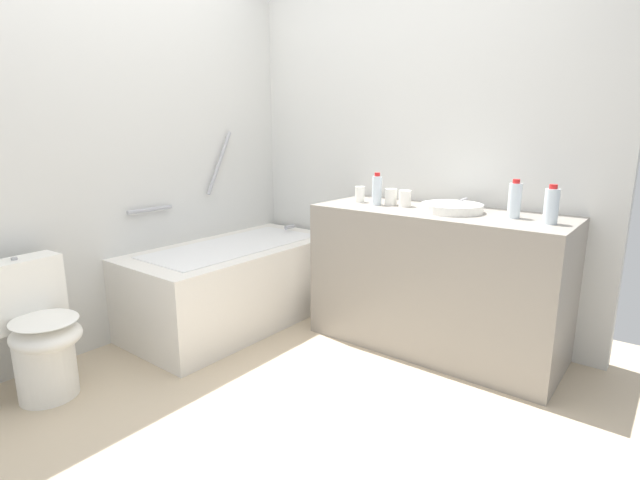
{
  "coord_description": "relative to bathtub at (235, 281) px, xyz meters",
  "views": [
    {
      "loc": [
        -1.48,
        -1.61,
        1.32
      ],
      "look_at": [
        0.69,
        0.08,
        0.69
      ],
      "focal_mm": 26.93,
      "sensor_mm": 36.0,
      "label": 1
    }
  ],
  "objects": [
    {
      "name": "water_bottle_1",
      "position": [
        0.45,
        -0.85,
        0.66
      ],
      "size": [
        0.06,
        0.06,
        0.2
      ],
      "color": "silver",
      "rests_on": "vanity_counter"
    },
    {
      "name": "water_bottle_2",
      "position": [
        0.45,
        -1.87,
        0.66
      ],
      "size": [
        0.07,
        0.07,
        0.2
      ],
      "color": "silver",
      "rests_on": "vanity_counter"
    },
    {
      "name": "vanity_counter",
      "position": [
        0.49,
        -1.26,
        0.13
      ],
      "size": [
        0.59,
        1.48,
        0.86
      ],
      "primitive_type": "cube",
      "color": "gray",
      "rests_on": "ground_plane"
    },
    {
      "name": "drinking_glass_2",
      "position": [
        0.47,
        -0.71,
        0.61
      ],
      "size": [
        0.06,
        0.06,
        0.1
      ],
      "primitive_type": "cylinder",
      "color": "white",
      "rests_on": "vanity_counter"
    },
    {
      "name": "water_bottle_0",
      "position": [
        0.5,
        -1.68,
        0.66
      ],
      "size": [
        0.07,
        0.07,
        0.21
      ],
      "color": "silver",
      "rests_on": "vanity_counter"
    },
    {
      "name": "sink_faucet",
      "position": [
        0.69,
        -1.34,
        0.59
      ],
      "size": [
        0.11,
        0.15,
        0.06
      ],
      "color": "#A8A8AD",
      "rests_on": "vanity_counter"
    },
    {
      "name": "drinking_glass_0",
      "position": [
        0.5,
        -1.02,
        0.61
      ],
      "size": [
        0.08,
        0.08,
        0.1
      ],
      "primitive_type": "cylinder",
      "color": "white",
      "rests_on": "vanity_counter"
    },
    {
      "name": "ground_plane",
      "position": [
        -0.67,
        -0.81,
        -0.3
      ],
      "size": [
        3.9,
        3.9,
        0.0
      ],
      "primitive_type": "plane",
      "color": "#C1AD8E"
    },
    {
      "name": "bathtub",
      "position": [
        0.0,
        0.0,
        0.0
      ],
      "size": [
        1.48,
        0.72,
        1.31
      ],
      "color": "silver",
      "rests_on": "ground_plane"
    },
    {
      "name": "wall_back_tiled",
      "position": [
        -0.67,
        0.41,
        0.87
      ],
      "size": [
        3.3,
        0.1,
        2.34
      ],
      "primitive_type": "cube",
      "color": "silver",
      "rests_on": "ground_plane"
    },
    {
      "name": "sink_basin",
      "position": [
        0.48,
        -1.34,
        0.59
      ],
      "size": [
        0.35,
        0.35,
        0.05
      ],
      "primitive_type": "cylinder",
      "color": "white",
      "rests_on": "vanity_counter"
    },
    {
      "name": "wall_right_mirror",
      "position": [
        0.83,
        -0.81,
        0.87
      ],
      "size": [
        0.1,
        2.74,
        2.34
      ],
      "primitive_type": "cube",
      "color": "silver",
      "rests_on": "ground_plane"
    },
    {
      "name": "toilet",
      "position": [
        -1.26,
        0.07,
        0.04
      ],
      "size": [
        0.4,
        0.5,
        0.7
      ],
      "rotation": [
        0.0,
        0.0,
        -1.51
      ],
      "color": "white",
      "rests_on": "ground_plane"
    },
    {
      "name": "drinking_glass_1",
      "position": [
        0.49,
        -0.93,
        0.61
      ],
      "size": [
        0.07,
        0.07,
        0.1
      ],
      "primitive_type": "cylinder",
      "color": "white",
      "rests_on": "vanity_counter"
    }
  ]
}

